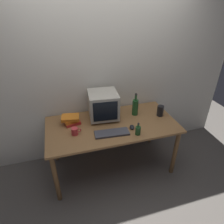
% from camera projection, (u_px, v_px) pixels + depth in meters
% --- Properties ---
extents(ground_plane, '(6.00, 6.00, 0.00)m').
position_uv_depth(ground_plane, '(112.00, 165.00, 2.93)').
color(ground_plane, '#56514C').
extents(back_wall, '(4.00, 0.08, 2.50)m').
position_uv_depth(back_wall, '(102.00, 76.00, 2.70)').
color(back_wall, silver).
rests_on(back_wall, ground).
extents(desk, '(1.70, 0.84, 0.75)m').
position_uv_depth(desk, '(112.00, 129.00, 2.59)').
color(desk, olive).
rests_on(desk, ground).
extents(crt_monitor, '(0.41, 0.42, 0.37)m').
position_uv_depth(crt_monitor, '(103.00, 105.00, 2.59)').
color(crt_monitor, '#B2AD9E').
rests_on(crt_monitor, desk).
extents(keyboard, '(0.43, 0.18, 0.02)m').
position_uv_depth(keyboard, '(112.00, 133.00, 2.36)').
color(keyboard, '#3F3F47').
rests_on(keyboard, desk).
extents(computer_mouse, '(0.09, 0.11, 0.04)m').
position_uv_depth(computer_mouse, '(132.00, 127.00, 2.45)').
color(computer_mouse, black).
rests_on(computer_mouse, desk).
extents(bottle_tall, '(0.08, 0.08, 0.33)m').
position_uv_depth(bottle_tall, '(135.00, 107.00, 2.70)').
color(bottle_tall, '#1E4C23').
rests_on(bottle_tall, desk).
extents(bottle_short, '(0.06, 0.06, 0.17)m').
position_uv_depth(bottle_short, '(138.00, 130.00, 2.32)').
color(bottle_short, '#1E4C23').
rests_on(bottle_short, desk).
extents(book_stack, '(0.25, 0.20, 0.11)m').
position_uv_depth(book_stack, '(71.00, 120.00, 2.52)').
color(book_stack, red).
rests_on(book_stack, desk).
extents(mug, '(0.12, 0.08, 0.09)m').
position_uv_depth(mug, '(75.00, 131.00, 2.33)').
color(mug, '#CC383D').
rests_on(mug, desk).
extents(metal_canister, '(0.09, 0.09, 0.15)m').
position_uv_depth(metal_canister, '(160.00, 111.00, 2.70)').
color(metal_canister, black).
rests_on(metal_canister, desk).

